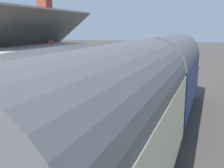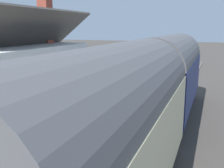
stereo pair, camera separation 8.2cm
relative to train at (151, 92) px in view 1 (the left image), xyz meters
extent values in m
plane|color=#423D38|center=(1.12, 0.90, -2.21)|extent=(160.00, 160.00, 0.00)
cube|color=#A39B8C|center=(1.12, 4.75, -1.74)|extent=(32.00, 5.70, 0.95)
cube|color=beige|center=(1.12, 2.08, -1.26)|extent=(32.00, 0.36, 0.02)
cube|color=gray|center=(1.12, -0.72, -2.14)|extent=(52.00, 0.08, 0.14)
cube|color=gray|center=(1.12, 0.72, -2.14)|extent=(52.00, 0.08, 0.14)
cube|color=black|center=(4.36, 0.00, -1.86)|extent=(7.81, 2.29, 0.70)
cube|color=navy|center=(4.36, 0.00, -0.36)|extent=(8.49, 2.70, 2.30)
cylinder|color=#515154|center=(4.36, 0.00, 0.79)|extent=(8.49, 2.65, 2.65)
cube|color=black|center=(4.36, 1.36, -0.08)|extent=(7.21, 0.03, 0.80)
cylinder|color=black|center=(6.91, 0.00, -1.86)|extent=(0.70, 2.16, 0.70)
cylinder|color=black|center=(1.82, 0.00, -1.86)|extent=(0.70, 2.16, 0.70)
cube|color=black|center=(8.63, 0.00, 0.04)|extent=(0.04, 2.16, 0.90)
cylinder|color=#F2EDCC|center=(8.65, 0.00, -0.94)|extent=(0.06, 0.24, 0.24)
cube|color=red|center=(8.69, 0.00, -1.39)|extent=(0.16, 2.56, 0.24)
cube|color=beige|center=(-4.50, 0.00, -0.36)|extent=(8.24, 2.70, 2.30)
cylinder|color=#515154|center=(-4.50, 0.00, 0.79)|extent=(8.24, 2.65, 2.65)
cube|color=black|center=(-4.50, 1.36, -0.08)|extent=(7.01, 0.03, 0.80)
cylinder|color=black|center=(-2.03, 0.00, -1.86)|extent=(0.70, 2.16, 0.70)
cube|color=white|center=(-0.42, 5.95, 0.21)|extent=(6.21, 3.69, 2.96)
cube|color=#47423D|center=(-0.42, 5.03, 2.41)|extent=(6.71, 2.10, 1.68)
cube|color=#47423D|center=(-0.42, 6.87, 2.41)|extent=(6.71, 2.10, 1.68)
cylinder|color=#47423D|center=(-0.42, 5.95, 3.13)|extent=(6.71, 0.16, 0.16)
cube|color=brown|center=(1.73, 5.95, 2.92)|extent=(0.56, 0.56, 2.45)
cube|color=teal|center=(-1.03, 4.08, -0.22)|extent=(0.90, 0.06, 2.10)
cube|color=teal|center=(-2.43, 4.08, 0.43)|extent=(0.80, 0.05, 1.10)
cube|color=teal|center=(0.37, 4.08, 0.43)|extent=(0.80, 0.05, 1.10)
cube|color=#26727F|center=(7.94, 3.96, -0.82)|extent=(1.41, 0.45, 0.06)
cube|color=#26727F|center=(7.95, 3.78, -0.59)|extent=(1.40, 0.15, 0.40)
cube|color=black|center=(7.38, 3.94, -1.05)|extent=(0.07, 0.36, 0.44)
cube|color=black|center=(8.50, 3.98, -1.05)|extent=(0.07, 0.36, 0.44)
cone|color=black|center=(6.03, 5.89, -1.10)|extent=(0.33, 0.33, 0.33)
cylinder|color=black|center=(6.03, 5.89, -1.24)|extent=(0.18, 0.18, 0.06)
ellipsoid|color=#2D7233|center=(6.03, 5.89, -0.81)|extent=(0.36, 0.36, 0.41)
cone|color=teal|center=(12.77, 5.32, -1.13)|extent=(0.48, 0.48, 0.28)
cylinder|color=teal|center=(12.77, 5.32, -1.24)|extent=(0.26, 0.26, 0.06)
ellipsoid|color=#2D7233|center=(12.77, 5.32, -0.79)|extent=(0.57, 0.57, 0.51)
cylinder|color=black|center=(5.92, 4.64, -1.08)|extent=(0.43, 0.43, 0.37)
ellipsoid|color=#2D7233|center=(5.92, 4.64, -0.69)|extent=(0.60, 0.60, 0.71)
cone|color=#E5487A|center=(5.92, 4.64, -0.48)|extent=(0.11, 0.11, 0.24)
camera|label=1|loc=(-10.11, -2.17, 2.49)|focal=42.69mm
camera|label=2|loc=(-10.08, -2.25, 2.49)|focal=42.69mm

